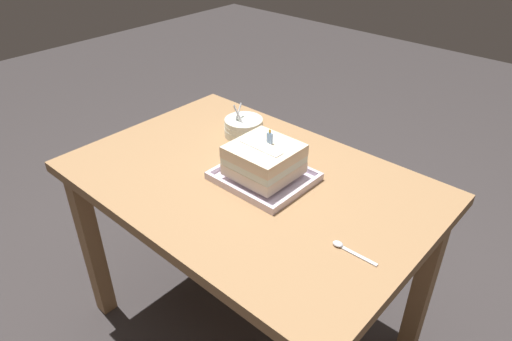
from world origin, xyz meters
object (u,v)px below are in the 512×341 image
Objects in this scene: birthday_cake at (264,160)px; bowl_stack at (244,127)px; serving_spoon_near_tray at (344,248)px; foil_tray at (264,177)px.

birthday_cake is 0.31m from bowl_stack.
birthday_cake reaches higher than serving_spoon_near_tray.
serving_spoon_near_tray is (0.37, -0.10, -0.00)m from foil_tray.
birthday_cake is 1.51× the size of serving_spoon_near_tray.
birthday_cake is (-0.00, -0.00, 0.07)m from foil_tray.
birthday_cake is at bearing -34.72° from bowl_stack.
bowl_stack is at bearing 145.28° from birthday_cake.
foil_tray is 0.38m from serving_spoon_near_tray.
bowl_stack is 1.12× the size of serving_spoon_near_tray.
bowl_stack is at bearing 155.64° from serving_spoon_near_tray.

